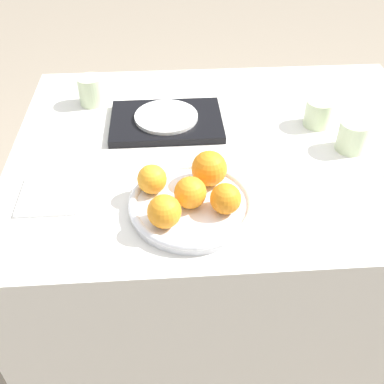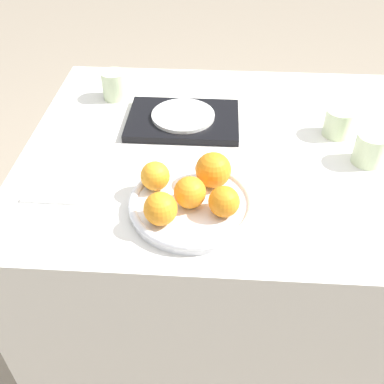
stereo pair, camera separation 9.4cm
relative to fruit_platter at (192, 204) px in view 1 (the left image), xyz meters
The scene contains 14 objects.
ground_plane 0.82m from the fruit_platter, 64.05° to the left, with size 12.00×12.00×0.00m, color gray.
table 0.48m from the fruit_platter, 64.05° to the left, with size 1.13×0.86×0.75m.
fruit_platter is the anchor object (origin of this frame).
orange_0 0.04m from the fruit_platter, 122.45° to the right, with size 0.07×0.07×0.07m.
orange_1 0.09m from the fruit_platter, 56.99° to the left, with size 0.08×0.08×0.08m.
orange_2 0.09m from the fruit_platter, 134.44° to the right, with size 0.07×0.07×0.07m.
orange_3 0.08m from the fruit_platter, 23.21° to the right, with size 0.07×0.07×0.07m.
orange_4 0.10m from the fruit_platter, 151.19° to the left, with size 0.06×0.06×0.06m.
serving_tray 0.35m from the fruit_platter, 97.59° to the left, with size 0.30×0.21×0.02m.
side_plate 0.35m from the fruit_platter, 97.59° to the left, with size 0.17×0.17×0.01m.
cup_0 0.48m from the fruit_platter, 41.14° to the left, with size 0.07×0.07×0.07m.
cup_1 0.46m from the fruit_platter, 25.55° to the left, with size 0.07×0.07×0.08m.
cup_2 0.54m from the fruit_platter, 118.46° to the left, with size 0.07×0.07×0.08m.
napkin 0.32m from the fruit_platter, 168.10° to the left, with size 0.13×0.14×0.01m.
Camera 1 is at (-0.17, -0.96, 1.42)m, focal length 42.00 mm.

